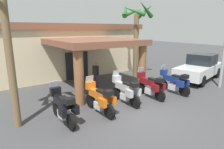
# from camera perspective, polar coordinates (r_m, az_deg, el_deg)

# --- Properties ---
(ground_plane) EXTENTS (80.00, 80.00, 0.00)m
(ground_plane) POSITION_cam_1_polar(r_m,az_deg,el_deg) (8.99, 8.99, -11.78)
(ground_plane) COLOR #424244
(motel_building) EXTENTS (13.47, 12.09, 4.20)m
(motel_building) POSITION_cam_1_polar(r_m,az_deg,el_deg) (17.47, -14.62, 7.57)
(motel_building) COLOR beige
(motel_building) RESTS_ON ground_plane
(motorcycle_black) EXTENTS (0.73, 2.21, 1.61)m
(motorcycle_black) POSITION_cam_1_polar(r_m,az_deg,el_deg) (8.19, -14.41, -9.28)
(motorcycle_black) COLOR black
(motorcycle_black) RESTS_ON ground_plane
(motorcycle_orange) EXTENTS (0.73, 2.21, 1.61)m
(motorcycle_orange) POSITION_cam_1_polar(r_m,az_deg,el_deg) (8.81, -3.70, -7.22)
(motorcycle_orange) COLOR black
(motorcycle_orange) RESTS_ON ground_plane
(motorcycle_silver) EXTENTS (0.72, 2.21, 1.61)m
(motorcycle_silver) POSITION_cam_1_polar(r_m,az_deg,el_deg) (9.95, 4.07, -4.77)
(motorcycle_silver) COLOR black
(motorcycle_silver) RESTS_ON ground_plane
(motorcycle_maroon) EXTENTS (0.71, 2.21, 1.61)m
(motorcycle_maroon) POSITION_cam_1_polar(r_m,az_deg,el_deg) (10.99, 11.37, -3.22)
(motorcycle_maroon) COLOR black
(motorcycle_maroon) RESTS_ON ground_plane
(motorcycle_blue) EXTENTS (0.73, 2.21, 1.61)m
(motorcycle_blue) POSITION_cam_1_polar(r_m,az_deg,el_deg) (12.08, 17.96, -2.11)
(motorcycle_blue) COLOR black
(motorcycle_blue) RESTS_ON ground_plane
(pedestrian) EXTENTS (0.32, 0.49, 1.71)m
(pedestrian) POSITION_cam_1_polar(r_m,az_deg,el_deg) (12.56, -4.92, 0.47)
(pedestrian) COLOR #3F334C
(pedestrian) RESTS_ON ground_plane
(pickup_truck_white) EXTENTS (5.51, 3.15, 1.95)m
(pickup_truck_white) POSITION_cam_1_polar(r_m,az_deg,el_deg) (15.95, 24.66, 1.88)
(pickup_truck_white) COLOR black
(pickup_truck_white) RESTS_ON ground_plane
(palm_tree_near_portico) EXTENTS (2.45, 2.60, 5.82)m
(palm_tree_near_portico) POSITION_cam_1_polar(r_m,az_deg,el_deg) (15.38, 7.23, 14.30)
(palm_tree_near_portico) COLOR brown
(palm_tree_near_portico) RESTS_ON ground_plane
(palm_tree_roadside) EXTENTS (2.30, 2.39, 6.12)m
(palm_tree_roadside) POSITION_cam_1_polar(r_m,az_deg,el_deg) (8.01, -30.03, 18.38)
(palm_tree_roadside) COLOR brown
(palm_tree_roadside) RESTS_ON ground_plane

